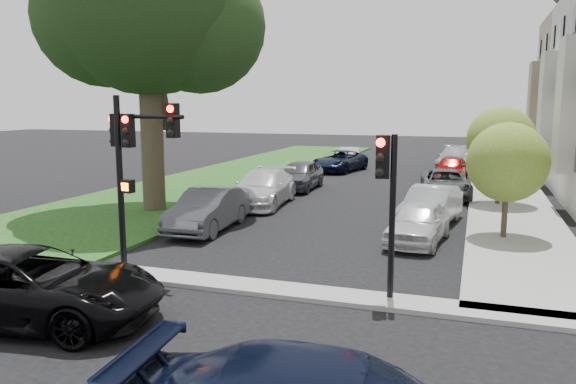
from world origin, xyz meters
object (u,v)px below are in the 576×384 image
(car_parked_2, at_px, (445,184))
(car_parked_4, at_px, (455,159))
(small_tree_b, at_px, (501,140))
(car_parked_3, at_px, (451,168))
(car_parked_9, at_px, (349,157))
(car_parked_0, at_px, (418,222))
(car_parked_6, at_px, (262,188))
(small_tree_a, at_px, (508,162))
(traffic_signal_secondary, at_px, (387,186))
(car_parked_1, at_px, (430,206))
(car_parked_5, at_px, (208,210))
(car_parked_8, at_px, (340,161))
(car_parked_7, at_px, (300,175))
(traffic_signal_main, at_px, (132,152))
(car_cross_near, at_px, (29,286))
(small_tree_c, at_px, (495,134))

(car_parked_2, xyz_separation_m, car_parked_4, (-0.02, 11.98, 0.13))
(small_tree_b, bearing_deg, car_parked_2, 144.93)
(car_parked_3, relative_size, car_parked_9, 1.05)
(car_parked_0, relative_size, car_parked_6, 0.75)
(car_parked_6, bearing_deg, small_tree_a, -23.84)
(car_parked_4, bearing_deg, car_parked_2, -88.01)
(traffic_signal_secondary, height_order, car_parked_3, traffic_signal_secondary)
(traffic_signal_secondary, xyz_separation_m, car_parked_1, (0.33, 8.87, -1.99))
(small_tree_a, relative_size, car_parked_9, 0.96)
(car_parked_4, bearing_deg, car_parked_5, -107.34)
(car_parked_4, relative_size, car_parked_8, 1.09)
(car_parked_7, xyz_separation_m, car_parked_8, (0.16, 8.51, -0.08))
(car_parked_1, xyz_separation_m, car_parked_5, (-7.59, -3.49, 0.03))
(car_parked_0, bearing_deg, small_tree_a, 31.21)
(small_tree_a, distance_m, car_parked_0, 3.57)
(car_parked_6, height_order, car_parked_9, car_parked_6)
(car_parked_7, distance_m, car_parked_8, 8.51)
(car_parked_6, bearing_deg, car_parked_9, 84.48)
(traffic_signal_secondary, height_order, car_parked_0, traffic_signal_secondary)
(car_parked_2, height_order, car_parked_7, car_parked_7)
(small_tree_b, distance_m, car_parked_7, 10.32)
(traffic_signal_main, bearing_deg, car_cross_near, -92.30)
(traffic_signal_secondary, xyz_separation_m, car_parked_4, (0.49, 27.60, -1.92))
(small_tree_a, distance_m, car_parked_7, 13.25)
(small_tree_b, height_order, car_parked_4, small_tree_b)
(traffic_signal_main, xyz_separation_m, car_parked_2, (7.25, 15.58, -2.63))
(traffic_signal_secondary, bearing_deg, car_parked_0, 88.35)
(small_tree_a, relative_size, small_tree_b, 0.89)
(small_tree_a, relative_size, traffic_signal_main, 0.83)
(small_tree_b, relative_size, car_parked_1, 1.01)
(traffic_signal_main, bearing_deg, small_tree_a, 36.71)
(small_tree_c, xyz_separation_m, traffic_signal_secondary, (-2.88, -23.14, -0.03))
(small_tree_c, relative_size, car_parked_1, 0.94)
(car_parked_1, distance_m, car_parked_7, 10.12)
(small_tree_b, bearing_deg, car_parked_5, -139.78)
(traffic_signal_secondary, bearing_deg, car_parked_4, 88.98)
(car_parked_1, height_order, car_parked_9, car_parked_1)
(small_tree_c, bearing_deg, small_tree_b, -90.00)
(car_parked_5, xyz_separation_m, car_parked_9, (0.32, 22.27, -0.08))
(traffic_signal_secondary, bearing_deg, car_parked_1, 87.84)
(car_cross_near, distance_m, car_parked_1, 14.44)
(small_tree_b, height_order, car_cross_near, small_tree_b)
(small_tree_b, xyz_separation_m, car_parked_5, (-10.14, -8.57, -2.20))
(car_parked_3, bearing_deg, car_parked_2, -86.19)
(small_tree_b, bearing_deg, car_parked_3, 106.22)
(traffic_signal_secondary, relative_size, car_parked_6, 0.72)
(car_parked_9, bearing_deg, car_parked_0, -82.37)
(traffic_signal_secondary, height_order, car_parked_2, traffic_signal_secondary)
(small_tree_a, relative_size, car_parked_5, 0.86)
(car_parked_6, relative_size, car_parked_9, 1.31)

